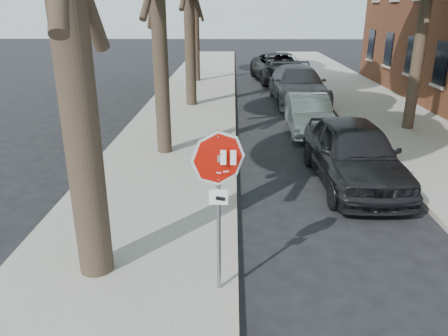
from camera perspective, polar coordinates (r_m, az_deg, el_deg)
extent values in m
plane|color=black|center=(7.31, 5.07, -16.13)|extent=(120.00, 120.00, 0.00)
cube|color=gray|center=(18.48, -5.12, 6.84)|extent=(4.00, 55.00, 0.12)
cube|color=gray|center=(19.49, 20.75, 6.30)|extent=(4.00, 55.00, 0.12)
cube|color=#9E9384|center=(18.37, 1.30, 6.85)|extent=(0.12, 55.00, 0.13)
cube|color=#9E9384|center=(18.90, 14.85, 6.56)|extent=(0.12, 55.00, 0.13)
cylinder|color=gray|center=(6.55, -0.70, -6.07)|extent=(0.06, 0.06, 2.60)
cube|color=#99999E|center=(6.18, -0.75, 1.31)|extent=(0.05, 0.06, 0.10)
cylinder|color=#99999E|center=(6.17, -0.75, 1.30)|extent=(0.76, 0.32, 0.82)
cylinder|color=white|center=(6.16, -0.75, 1.26)|extent=(0.76, 0.32, 0.82)
cylinder|color=red|center=(6.16, -0.75, 1.24)|extent=(0.68, 0.29, 0.74)
cube|color=white|center=(6.15, -2.71, 1.40)|extent=(0.08, 0.00, 0.22)
cube|color=white|center=(6.14, -1.41, 1.39)|extent=(0.08, 0.00, 0.22)
cube|color=white|center=(6.14, -0.10, 1.38)|extent=(0.08, 0.00, 0.22)
cube|color=white|center=(6.14, 1.20, 1.37)|extent=(0.08, 0.00, 0.22)
cube|color=silver|center=(6.21, -1.76, -0.45)|extent=(0.08, 0.00, 0.03)
cube|color=silver|center=(6.22, -0.75, -0.63)|extent=(0.08, 0.00, 0.03)
cube|color=silver|center=(6.21, 0.27, -0.46)|extent=(0.08, 0.00, 0.03)
cube|color=white|center=(6.39, -0.73, -3.82)|extent=(0.28, 0.02, 0.24)
cube|color=black|center=(6.38, -0.46, -4.03)|extent=(0.15, 0.00, 0.08)
cylinder|color=black|center=(26.96, -3.76, 20.85)|extent=(0.40, 0.40, 9.00)
imported|color=black|center=(11.65, 16.55, 1.92)|extent=(2.11, 4.91, 1.65)
imported|color=#A3A7AB|center=(16.31, 10.99, 6.95)|extent=(1.51, 4.12, 1.35)
imported|color=#504F54|center=(21.43, 9.63, 10.65)|extent=(2.54, 5.91, 1.70)
imported|color=black|center=(27.59, 7.28, 12.88)|extent=(3.54, 6.45, 1.71)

